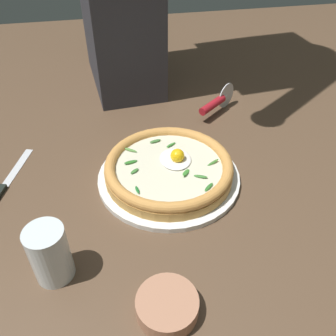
{
  "coord_description": "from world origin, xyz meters",
  "views": [
    {
      "loc": [
        0.58,
        -0.12,
        0.53
      ],
      "look_at": [
        -0.01,
        -0.0,
        0.03
      ],
      "focal_mm": 37.81,
      "sensor_mm": 36.0,
      "label": 1
    }
  ],
  "objects_px": {
    "side_bowl": "(167,306)",
    "pizza_cutter": "(216,102)",
    "table_knife": "(4,186)",
    "drinking_glass": "(51,257)",
    "pizza": "(168,168)"
  },
  "relations": [
    {
      "from": "pizza_cutter",
      "to": "table_knife",
      "type": "xyz_separation_m",
      "value": [
        0.21,
        -0.55,
        -0.03
      ]
    },
    {
      "from": "pizza",
      "to": "pizza_cutter",
      "type": "relative_size",
      "value": 2.17
    },
    {
      "from": "pizza_cutter",
      "to": "drinking_glass",
      "type": "bearing_deg",
      "value": -43.41
    },
    {
      "from": "pizza",
      "to": "table_knife",
      "type": "bearing_deg",
      "value": -96.79
    },
    {
      "from": "pizza",
      "to": "table_knife",
      "type": "xyz_separation_m",
      "value": [
        -0.04,
        -0.36,
        -0.03
      ]
    },
    {
      "from": "drinking_glass",
      "to": "side_bowl",
      "type": "bearing_deg",
      "value": 58.7
    },
    {
      "from": "side_bowl",
      "to": "drinking_glass",
      "type": "bearing_deg",
      "value": -121.3
    },
    {
      "from": "pizza_cutter",
      "to": "table_knife",
      "type": "distance_m",
      "value": 0.59
    },
    {
      "from": "pizza",
      "to": "drinking_glass",
      "type": "height_order",
      "value": "drinking_glass"
    },
    {
      "from": "pizza_cutter",
      "to": "side_bowl",
      "type": "bearing_deg",
      "value": -24.38
    },
    {
      "from": "side_bowl",
      "to": "table_knife",
      "type": "bearing_deg",
      "value": -139.83
    },
    {
      "from": "side_bowl",
      "to": "pizza_cutter",
      "type": "bearing_deg",
      "value": 155.62
    },
    {
      "from": "pizza",
      "to": "table_knife",
      "type": "height_order",
      "value": "pizza"
    },
    {
      "from": "pizza",
      "to": "drinking_glass",
      "type": "xyz_separation_m",
      "value": [
        0.2,
        -0.24,
        0.01
      ]
    },
    {
      "from": "pizza_cutter",
      "to": "drinking_glass",
      "type": "distance_m",
      "value": 0.62
    }
  ]
}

